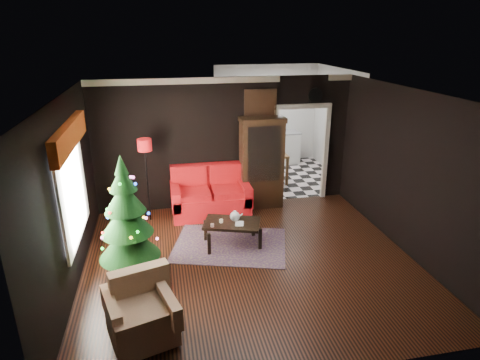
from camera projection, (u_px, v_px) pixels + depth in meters
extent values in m
plane|color=black|center=(251.00, 262.00, 6.89)|extent=(5.50, 5.50, 0.00)
plane|color=white|center=(252.00, 95.00, 5.93)|extent=(5.50, 5.50, 0.00)
plane|color=black|center=(225.00, 144.00, 8.71)|extent=(5.50, 0.00, 5.50)
plane|color=black|center=(307.00, 271.00, 4.11)|extent=(5.50, 0.00, 5.50)
plane|color=black|center=(67.00, 198.00, 5.90)|extent=(0.00, 5.50, 5.50)
plane|color=black|center=(409.00, 173.00, 6.92)|extent=(0.00, 5.50, 5.50)
cube|color=white|center=(72.00, 190.00, 6.07)|extent=(0.05, 1.60, 1.40)
cube|color=#8F360E|center=(69.00, 136.00, 5.80)|extent=(0.12, 2.10, 0.35)
plane|color=silver|center=(279.00, 177.00, 10.89)|extent=(3.00, 3.00, 0.00)
cube|color=white|center=(267.00, 104.00, 11.63)|extent=(0.70, 0.06, 0.70)
cube|color=#4D3B44|center=(230.00, 245.00, 7.42)|extent=(2.33, 1.97, 0.01)
cylinder|color=white|center=(221.00, 221.00, 7.26)|extent=(0.08, 0.08, 0.06)
cylinder|color=silver|center=(212.00, 225.00, 7.10)|extent=(0.07, 0.07, 0.05)
imported|color=tan|center=(235.00, 219.00, 7.17)|extent=(0.15, 0.05, 0.20)
cylinder|color=white|center=(315.00, 95.00, 8.69)|extent=(0.32, 0.32, 0.06)
cube|color=#9F734A|center=(260.00, 103.00, 8.51)|extent=(0.62, 0.05, 0.52)
cube|color=white|center=(268.00, 148.00, 11.84)|extent=(1.80, 0.60, 0.90)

